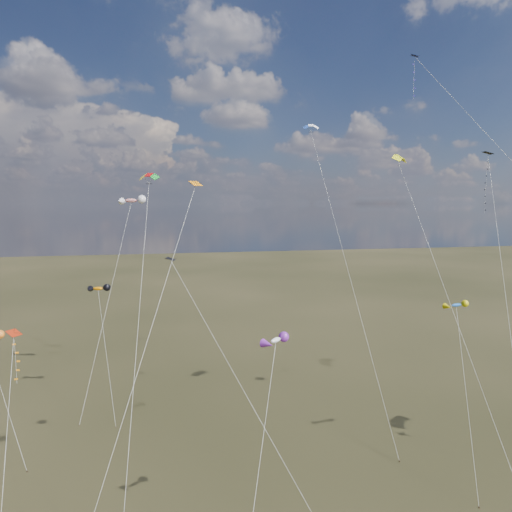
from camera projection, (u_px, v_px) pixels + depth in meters
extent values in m
cube|color=black|center=(488.00, 153.00, 50.49)|extent=(1.22, 1.24, 0.31)
cylinder|color=silver|center=(507.00, 308.00, 41.35)|extent=(10.20, 20.21, 30.11)
cube|color=#091047|center=(415.00, 56.00, 48.08)|extent=(1.06, 1.07, 0.29)
cube|color=black|center=(171.00, 259.00, 42.65)|extent=(1.06, 1.08, 0.27)
cylinder|color=silver|center=(238.00, 379.00, 38.64)|extent=(10.50, 12.78, 19.37)
cube|color=#9E220A|center=(14.00, 333.00, 36.71)|extent=(1.23, 1.25, 0.42)
cylinder|color=silver|center=(5.00, 455.00, 31.74)|extent=(1.60, 12.24, 14.16)
cube|color=orange|center=(196.00, 183.00, 35.93)|extent=(1.16, 1.14, 0.41)
cylinder|color=silver|center=(137.00, 374.00, 30.78)|extent=(9.25, 11.74, 26.09)
cylinder|color=silver|center=(452.00, 303.00, 43.87)|extent=(0.25, 21.43, 29.93)
cylinder|color=silver|center=(346.00, 258.00, 55.16)|extent=(0.23, 28.16, 35.95)
cube|color=#332316|center=(400.00, 461.00, 43.50)|extent=(0.10, 0.10, 0.12)
cylinder|color=silver|center=(136.00, 346.00, 35.27)|extent=(2.30, 16.81, 27.16)
cylinder|color=silver|center=(5.00, 401.00, 44.44)|extent=(5.47, 7.79, 10.77)
cube|color=#332316|center=(27.00, 471.00, 41.83)|extent=(0.10, 0.10, 0.12)
ellipsoid|color=#CD6D00|center=(98.00, 289.00, 58.27)|extent=(2.58, 1.43, 1.13)
cylinder|color=silver|center=(106.00, 353.00, 54.17)|extent=(2.70, 10.63, 13.73)
cube|color=#332316|center=(116.00, 427.00, 50.06)|extent=(0.10, 0.10, 0.12)
ellipsoid|color=white|center=(276.00, 340.00, 33.39)|extent=(2.16, 1.89, 0.81)
cylinder|color=silver|center=(258.00, 477.00, 28.82)|extent=(4.93, 10.11, 14.57)
ellipsoid|color=red|center=(131.00, 201.00, 63.10)|extent=(3.54, 2.02, 1.38)
cylinder|color=silver|center=(108.00, 301.00, 56.80)|extent=(5.49, 14.75, 24.95)
cube|color=#332316|center=(79.00, 425.00, 50.50)|extent=(0.10, 0.10, 0.12)
ellipsoid|color=#1757B1|center=(456.00, 305.00, 44.86)|extent=(2.49, 1.11, 0.75)
cylinder|color=silver|center=(467.00, 397.00, 40.86)|extent=(3.70, 9.19, 14.59)
cube|color=#332316|center=(479.00, 507.00, 36.85)|extent=(0.10, 0.10, 0.12)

